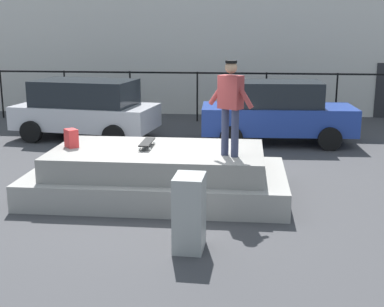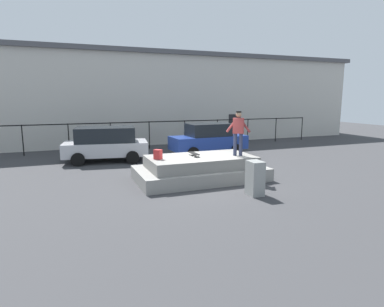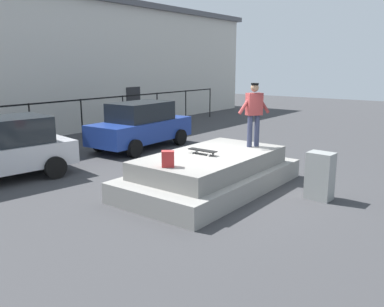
{
  "view_description": "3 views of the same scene",
  "coord_description": "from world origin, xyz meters",
  "px_view_note": "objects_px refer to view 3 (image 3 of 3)",
  "views": [
    {
      "loc": [
        1.7,
        -9.84,
        3.29
      ],
      "look_at": [
        0.55,
        1.37,
        0.56
      ],
      "focal_mm": 49.19,
      "sensor_mm": 36.0,
      "label": 1
    },
    {
      "loc": [
        -4.79,
        -11.35,
        3.21
      ],
      "look_at": [
        0.16,
        1.43,
        0.83
      ],
      "focal_mm": 30.0,
      "sensor_mm": 36.0,
      "label": 2
    },
    {
      "loc": [
        -8.34,
        -5.68,
        3.2
      ],
      "look_at": [
        0.12,
        0.82,
        0.82
      ],
      "focal_mm": 37.64,
      "sensor_mm": 36.0,
      "label": 3
    }
  ],
  "objects_px": {
    "skateboarder": "(254,110)",
    "skateboard": "(202,151)",
    "car_blue_sedan_mid": "(141,125)",
    "utility_box": "(320,176)",
    "backpack": "(168,159)"
  },
  "relations": [
    {
      "from": "skateboard",
      "to": "backpack",
      "type": "xyz_separation_m",
      "value": [
        -1.5,
        -0.14,
        0.08
      ]
    },
    {
      "from": "car_blue_sedan_mid",
      "to": "utility_box",
      "type": "xyz_separation_m",
      "value": [
        -1.72,
        -7.68,
        -0.32
      ]
    },
    {
      "from": "utility_box",
      "to": "backpack",
      "type": "bearing_deg",
      "value": 138.69
    },
    {
      "from": "skateboarder",
      "to": "skateboard",
      "type": "height_order",
      "value": "skateboarder"
    },
    {
      "from": "skateboarder",
      "to": "utility_box",
      "type": "height_order",
      "value": "skateboarder"
    },
    {
      "from": "skateboarder",
      "to": "skateboard",
      "type": "xyz_separation_m",
      "value": [
        -1.66,
        0.53,
        -0.92
      ]
    },
    {
      "from": "skateboarder",
      "to": "backpack",
      "type": "xyz_separation_m",
      "value": [
        -3.16,
        0.4,
        -0.84
      ]
    },
    {
      "from": "car_blue_sedan_mid",
      "to": "utility_box",
      "type": "distance_m",
      "value": 7.88
    },
    {
      "from": "utility_box",
      "to": "skateboarder",
      "type": "bearing_deg",
      "value": 78.74
    },
    {
      "from": "skateboard",
      "to": "utility_box",
      "type": "height_order",
      "value": "utility_box"
    },
    {
      "from": "skateboard",
      "to": "backpack",
      "type": "relative_size",
      "value": 2.2
    },
    {
      "from": "skateboard",
      "to": "car_blue_sedan_mid",
      "type": "relative_size",
      "value": 0.18
    },
    {
      "from": "skateboarder",
      "to": "backpack",
      "type": "bearing_deg",
      "value": 172.81
    },
    {
      "from": "skateboarder",
      "to": "car_blue_sedan_mid",
      "type": "relative_size",
      "value": 0.4
    },
    {
      "from": "skateboard",
      "to": "backpack",
      "type": "height_order",
      "value": "backpack"
    }
  ]
}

